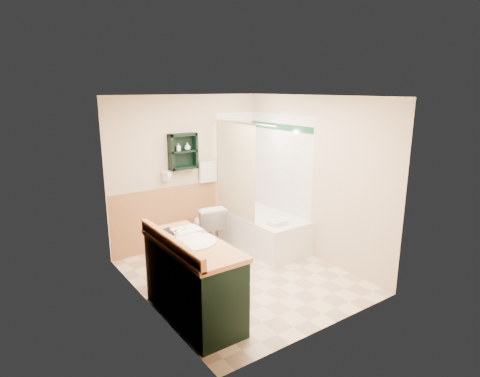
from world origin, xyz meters
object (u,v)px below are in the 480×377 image
object	(u,v)px
hair_dryer	(165,176)
bathtub	(264,230)
vanity	(193,280)
wall_shelf	(183,151)
soap_bottle_b	(187,147)
soap_bottle_a	(178,149)
vanity_book	(162,225)
toilet	(207,226)

from	to	relation	value
hair_dryer	bathtub	bearing A→B (deg)	-29.58
vanity	hair_dryer	bearing A→B (deg)	72.86
wall_shelf	hair_dryer	world-z (taller)	wall_shelf
soap_bottle_b	soap_bottle_a	bearing A→B (deg)	180.00
soap_bottle_a	soap_bottle_b	world-z (taller)	soap_bottle_b
vanity_book	soap_bottle_a	world-z (taller)	soap_bottle_a
wall_shelf	soap_bottle_b	size ratio (longest dim) A/B	4.84
toilet	hair_dryer	bearing A→B (deg)	-19.62
soap_bottle_a	hair_dryer	bearing A→B (deg)	172.17
vanity	soap_bottle_a	xyz separation A→B (m)	(0.81, 1.90, 1.15)
wall_shelf	vanity	xyz separation A→B (m)	(-0.89, -1.90, -1.11)
wall_shelf	soap_bottle_a	bearing A→B (deg)	-176.50
vanity_book	soap_bottle_b	world-z (taller)	soap_bottle_b
vanity	vanity_book	size ratio (longest dim) A/B	6.26
bathtub	hair_dryer	bearing A→B (deg)	150.42
toilet	bathtub	bearing A→B (deg)	162.11
vanity	toilet	bearing A→B (deg)	55.37
vanity_book	toilet	bearing A→B (deg)	34.81
vanity	soap_bottle_a	bearing A→B (deg)	66.82
hair_dryer	toilet	xyz separation A→B (m)	(0.52, -0.31, -0.83)
bathtub	soap_bottle_a	size ratio (longest dim) A/B	12.94
hair_dryer	vanity	bearing A→B (deg)	-107.14
vanity_book	soap_bottle_b	xyz separation A→B (m)	(1.13, 1.50, 0.61)
bathtub	vanity	bearing A→B (deg)	-148.49
toilet	soap_bottle_a	world-z (taller)	soap_bottle_a
hair_dryer	toilet	size ratio (longest dim) A/B	0.32
soap_bottle_a	soap_bottle_b	bearing A→B (deg)	0.00
vanity	soap_bottle_a	size ratio (longest dim) A/B	12.10
hair_dryer	soap_bottle_b	distance (m)	0.55
bathtub	soap_bottle_a	xyz separation A→B (m)	(-1.11, 0.72, 1.32)
hair_dryer	soap_bottle_a	xyz separation A→B (m)	(0.22, -0.03, 0.39)
toilet	soap_bottle_b	world-z (taller)	soap_bottle_b
vanity	bathtub	bearing A→B (deg)	31.51
hair_dryer	vanity	size ratio (longest dim) A/B	0.17
wall_shelf	hair_dryer	distance (m)	0.46
vanity_book	soap_bottle_b	bearing A→B (deg)	44.22
hair_dryer	toilet	world-z (taller)	hair_dryer
bathtub	toilet	world-z (taller)	toilet
vanity	vanity_book	xyz separation A→B (m)	(-0.17, 0.40, 0.56)
hair_dryer	toilet	distance (m)	1.03
bathtub	soap_bottle_b	world-z (taller)	soap_bottle_b
wall_shelf	bathtub	world-z (taller)	wall_shelf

